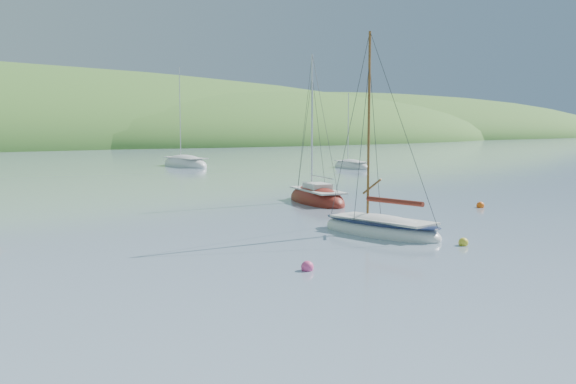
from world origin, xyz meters
TOP-DOWN VIEW (x-y plane):
  - ground at (0.00, 0.00)m, footprint 700.00×700.00m
  - daysailer_white at (2.64, 4.57)m, footprint 3.06×6.76m
  - sloop_red at (8.12, 15.92)m, footprint 4.42×7.55m
  - distant_sloop_b at (19.25, 55.39)m, footprint 3.48×9.54m
  - distant_sloop_d at (33.70, 40.43)m, footprint 3.71×7.20m
  - mooring_buoys at (-0.37, 5.87)m, footprint 27.91×10.94m

SIDE VIEW (x-z plane):
  - ground at x=0.00m, z-range 0.00..0.00m
  - mooring_buoys at x=-0.37m, z-range -0.13..0.37m
  - distant_sloop_d at x=33.70m, z-range -4.72..5.07m
  - sloop_red at x=8.12m, z-range -5.08..5.50m
  - distant_sloop_b at x=19.25m, z-range -6.55..6.99m
  - daysailer_white at x=2.64m, z-range -4.81..5.26m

